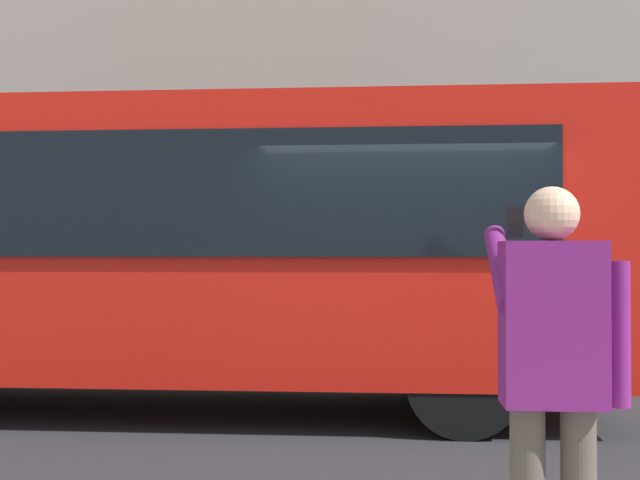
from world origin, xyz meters
TOP-DOWN VIEW (x-y plane):
  - ground_plane at (0.00, 0.00)m, footprint 60.00×60.00m
  - building_facade_far at (-0.02, -6.80)m, footprint 28.00×1.55m
  - red_bus at (2.53, -0.53)m, footprint 9.05×2.54m
  - pedestrian_photographer at (-0.50, 4.28)m, footprint 0.53×0.52m

SIDE VIEW (x-z plane):
  - ground_plane at x=0.00m, z-range 0.00..0.00m
  - pedestrian_photographer at x=-0.50m, z-range 0.29..1.99m
  - red_bus at x=2.53m, z-range 0.14..3.22m
  - building_facade_far at x=-0.02m, z-range -0.01..11.99m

